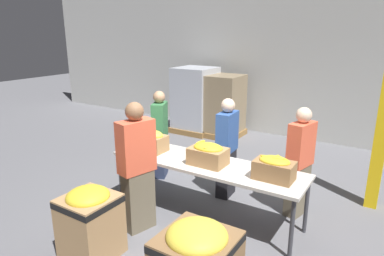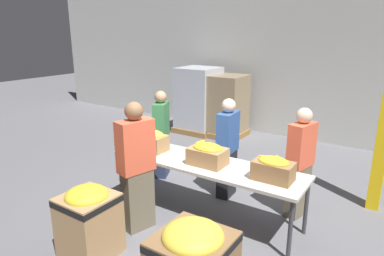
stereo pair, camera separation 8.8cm
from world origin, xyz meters
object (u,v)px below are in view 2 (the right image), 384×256
Objects in this scene: banana_box_1 at (208,154)px; volunteer_2 at (162,135)px; donation_bin_0 at (89,219)px; volunteer_3 at (137,168)px; pallet_stack_0 at (198,100)px; sorting_table at (205,166)px; banana_box_2 at (273,168)px; pallet_stack_1 at (226,106)px; volunteer_1 at (300,164)px; volunteer_0 at (227,149)px; banana_box_0 at (153,140)px.

banana_box_1 is 0.32× the size of volunteer_2.
donation_bin_0 is at bearing -116.05° from banana_box_1.
volunteer_3 is 1.04× the size of pallet_stack_0.
banana_box_1 is 1.65m from donation_bin_0.
banana_box_2 is (0.94, -0.03, 0.20)m from sorting_table.
pallet_stack_1 is at bearing 113.84° from sorting_table.
volunteer_1 is 2.76m from donation_bin_0.
volunteer_2 is 1.81× the size of donation_bin_0.
volunteer_0 is at bearing 93.04° from sorting_table.
pallet_stack_0 is (-0.96, 2.68, 0.04)m from volunteer_2.
pallet_stack_1 is at bearing -155.67° from volunteer_0.
volunteer_1 is 2.38m from volunteer_2.
banana_box_0 is at bearing -67.85° from pallet_stack_0.
pallet_stack_1 reaches higher than banana_box_1.
pallet_stack_1 is (-1.53, 3.46, -0.00)m from sorting_table.
sorting_table is 1.53m from volunteer_2.
banana_box_0 is 0.27× the size of volunteer_2.
volunteer_1 is (1.00, 0.74, -0.17)m from banana_box_1.
pallet_stack_1 is (-2.58, 2.75, -0.03)m from volunteer_1.
volunteer_1 reaches higher than banana_box_0.
pallet_stack_1 is at bearing 114.34° from banana_box_1.
banana_box_2 is 0.31× the size of volunteer_2.
volunteer_0 reaches higher than sorting_table.
pallet_stack_1 is at bearing -122.99° from volunteer_1.
volunteer_3 is (-1.50, -0.71, -0.09)m from banana_box_2.
banana_box_0 is 1.83m from banana_box_2.
volunteer_1 is at bearing -46.88° from pallet_stack_1.
pallet_stack_0 is (-3.24, 3.45, -0.13)m from banana_box_2.
banana_box_2 is at bearing 0.64° from banana_box_1.
banana_box_0 is 0.48× the size of donation_bin_0.
volunteer_3 is at bearing -131.13° from banana_box_1.
pallet_stack_1 reaches higher than banana_box_2.
donation_bin_0 is at bearing -113.79° from sorting_table.
banana_box_0 reaches higher than banana_box_1.
pallet_stack_1 is at bearing 100.38° from banana_box_0.
banana_box_1 is 0.75m from volunteer_0.
volunteer_2 is (-1.34, 0.74, 0.03)m from sorting_table.
volunteer_2 is 1.67m from volunteer_3.
volunteer_1 is 3.77m from pallet_stack_1.
sorting_table is 0.69m from volunteer_0.
volunteer_3 is (-1.61, -1.44, 0.07)m from volunteer_1.
banana_box_1 reaches higher than sorting_table.
banana_box_1 is at bearing 63.95° from donation_bin_0.
banana_box_2 is 0.76m from volunteer_1.
pallet_stack_0 is (-1.65, 4.88, 0.35)m from donation_bin_0.
volunteer_0 is at bearing 96.95° from banana_box_1.
volunteer_3 is 4.51m from pallet_stack_0.
volunteer_1 is at bearing 34.05° from sorting_table.
banana_box_0 is 0.26× the size of volunteer_1.
volunteer_2 reaches higher than sorting_table.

